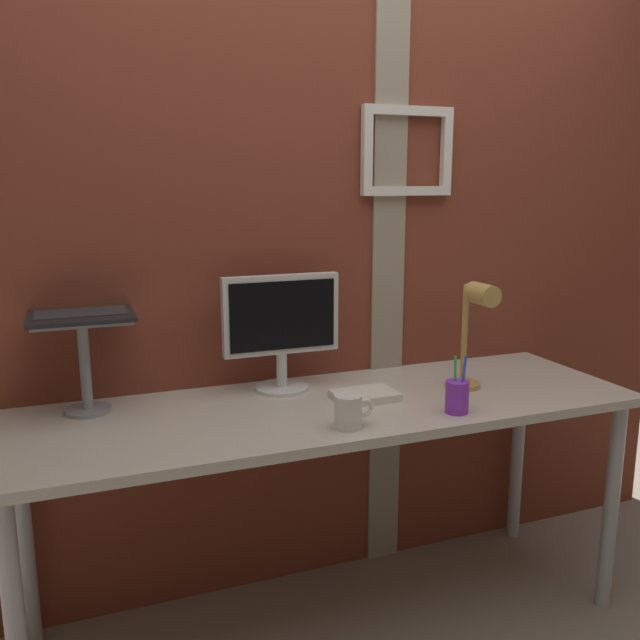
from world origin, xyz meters
TOP-DOWN VIEW (x-y plane):
  - ground_plane at (0.00, 0.00)m, footprint 6.00×6.00m
  - brick_wall_back at (0.00, 0.41)m, footprint 3.06×0.16m
  - desk at (-0.12, 0.03)m, footprint 1.99×0.63m
  - monitor at (-0.23, 0.23)m, footprint 0.39×0.18m
  - laptop_stand at (-0.84, 0.23)m, footprint 0.28×0.22m
  - laptop at (-0.84, 0.30)m, footprint 0.30×0.32m
  - desk_lamp at (0.36, -0.02)m, footprint 0.12×0.20m
  - pen_cup at (0.20, -0.18)m, footprint 0.07×0.07m
  - coffee_mug at (-0.16, -0.18)m, footprint 0.12×0.08m
  - paper_clutter_stack at (-0.01, 0.03)m, footprint 0.20×0.14m

SIDE VIEW (x-z plane):
  - ground_plane at x=0.00m, z-range 0.00..0.00m
  - desk at x=-0.12m, z-range 0.31..1.09m
  - paper_clutter_stack at x=-0.01m, z-range 0.78..0.80m
  - coffee_mug at x=-0.16m, z-range 0.78..0.87m
  - pen_cup at x=0.20m, z-range 0.74..0.92m
  - laptop_stand at x=-0.84m, z-range 0.83..1.12m
  - desk_lamp at x=0.36m, z-range 0.82..1.19m
  - monitor at x=-0.23m, z-range 0.81..1.20m
  - laptop at x=-0.84m, z-range 1.01..1.25m
  - brick_wall_back at x=0.00m, z-range 0.00..2.35m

